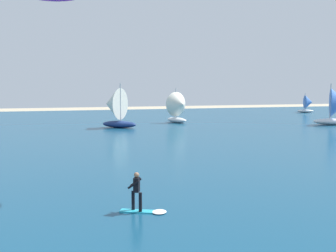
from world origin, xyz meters
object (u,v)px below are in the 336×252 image
at_px(sailboat_near_shore, 308,104).
at_px(sailboat_trailing, 179,107).
at_px(kitesurfer, 141,198).
at_px(sailboat_leading, 114,107).

bearing_deg(sailboat_near_shore, sailboat_trailing, -155.11).
height_order(kitesurfer, sailboat_near_shore, sailboat_near_shore).
bearing_deg(sailboat_trailing, sailboat_leading, -158.94).
height_order(sailboat_leading, sailboat_trailing, sailboat_leading).
height_order(kitesurfer, sailboat_trailing, sailboat_trailing).
xyz_separation_m(sailboat_leading, sailboat_near_shore, (43.17, 19.23, -0.79)).
relative_size(sailboat_leading, sailboat_near_shore, 1.43).
distance_m(sailboat_trailing, sailboat_near_shore, 36.44).
bearing_deg(sailboat_leading, sailboat_trailing, 21.06).
bearing_deg(sailboat_leading, sailboat_near_shore, 24.01).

